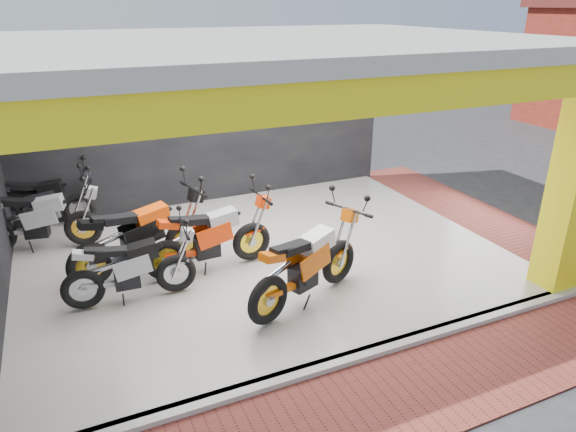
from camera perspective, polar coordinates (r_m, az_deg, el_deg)
name	(u,v)px	position (r m, az deg, el deg)	size (l,w,h in m)	color
ground	(316,319)	(7.45, 3.12, -11.36)	(80.00, 80.00, 0.00)	#2D2D30
showroom_floor	(264,257)	(9.00, -2.69, -4.59)	(8.00, 6.00, 0.10)	silver
showroom_ceiling	(260,44)	(8.02, -3.18, 18.58)	(8.40, 6.40, 0.20)	beige
back_wall	(209,125)	(11.22, -8.81, 9.95)	(8.20, 0.20, 3.50)	black
corner_column	(573,183)	(8.49, 29.11, 3.20)	(0.50, 0.50, 3.50)	#FFF015
header_beam_front	(368,95)	(5.39, 8.86, 13.14)	(8.40, 0.30, 0.40)	#FFF015
header_beam_right	(467,54)	(10.20, 19.29, 16.59)	(0.30, 6.40, 0.40)	#FFF015
floor_kerb	(353,358)	(6.71, 7.25, -15.39)	(8.00, 0.20, 0.10)	silver
paver_front	(389,401)	(6.25, 11.12, -19.52)	(9.00, 1.40, 0.03)	brown
paver_right	(476,216)	(11.49, 20.14, 0.03)	(1.40, 7.00, 0.03)	brown
moto_hero	(339,242)	(7.81, 5.71, -2.87)	(2.34, 0.87, 1.43)	#E05909
moto_row_a	(251,224)	(8.50, -4.14, -0.86)	(2.24, 0.83, 1.37)	#F0380A
moto_row_b	(174,256)	(7.76, -12.50, -4.34)	(2.02, 0.75, 1.23)	#AEB0B6
moto_row_c	(184,220)	(8.66, -11.48, -0.40)	(2.43, 0.90, 1.48)	black
moto_row_d	(77,194)	(10.73, -22.38, 2.23)	(2.07, 0.77, 1.27)	black
moto_row_e	(81,211)	(9.72, -22.05, 0.48)	(2.20, 0.81, 1.34)	#A8ABB0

